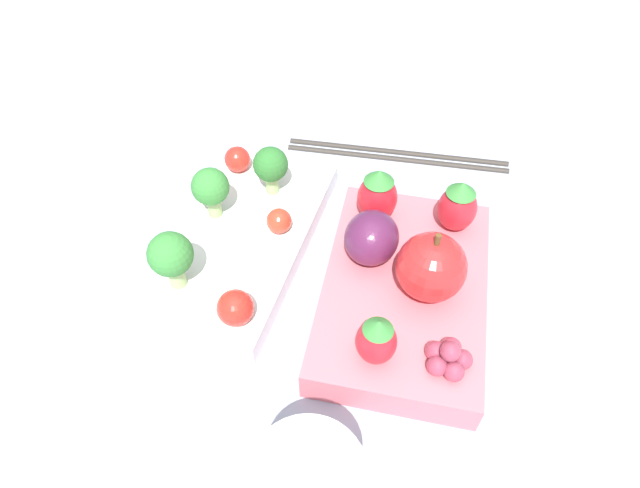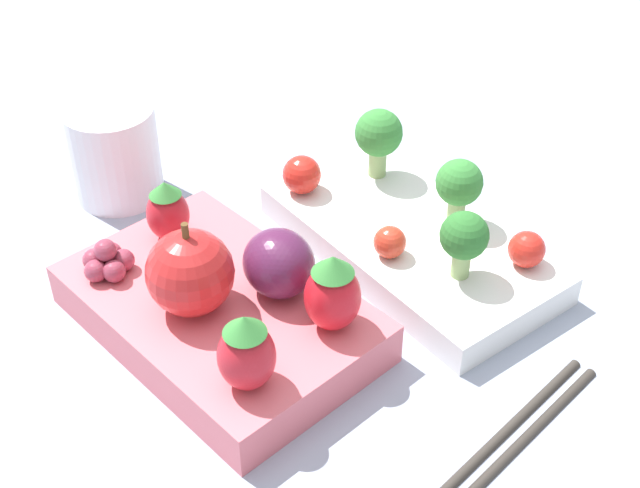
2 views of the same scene
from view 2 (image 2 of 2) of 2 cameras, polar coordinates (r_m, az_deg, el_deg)
The scene contains 17 objects.
ground_plane at distance 0.55m, azimuth 0.60°, elevation -3.04°, with size 4.00×4.00×0.00m, color #939EB2.
bento_box_savoury at distance 0.58m, azimuth 5.81°, elevation 0.08°, with size 0.20×0.11×0.02m.
bento_box_fruit at distance 0.52m, azimuth -6.45°, elevation -4.42°, with size 0.20×0.14×0.03m.
broccoli_floret_0 at distance 0.61m, azimuth 3.78°, elevation 6.97°, with size 0.03×0.03×0.05m.
broccoli_floret_1 at distance 0.57m, azimuth 8.89°, elevation 3.77°, with size 0.03×0.03×0.05m.
broccoli_floret_2 at distance 0.52m, azimuth 9.21°, elevation 0.40°, with size 0.03×0.03×0.04m.
cherry_tomato_0 at distance 0.54m, azimuth 4.49°, elevation 0.13°, with size 0.02×0.02×0.02m.
cherry_tomato_1 at distance 0.60m, azimuth -1.17°, elevation 4.46°, with size 0.03×0.03×0.03m.
cherry_tomato_2 at distance 0.55m, azimuth 13.09°, elevation -0.33°, with size 0.02×0.02×0.02m.
apple at distance 0.49m, azimuth -8.32°, elevation -1.82°, with size 0.05×0.05×0.06m.
strawberry_0 at distance 0.48m, azimuth 0.81°, elevation -3.14°, with size 0.03×0.03×0.05m.
strawberry_1 at distance 0.45m, azimuth -4.74°, elevation -6.91°, with size 0.03×0.03×0.05m.
strawberry_2 at distance 0.55m, azimuth -9.74°, elevation 2.10°, with size 0.03×0.03×0.04m.
plum at distance 0.50m, azimuth -2.65°, elevation -1.24°, with size 0.04×0.04×0.04m.
grape_cluster at distance 0.54m, azimuth -13.46°, elevation -1.06°, with size 0.03×0.03×0.02m.
drinking_cup at distance 0.64m, azimuth -13.01°, elevation 5.73°, with size 0.06×0.06×0.07m.
chopsticks_pair at distance 0.46m, azimuth 9.74°, elevation -14.37°, with size 0.06×0.21×0.01m.
Camera 2 is at (0.34, -0.24, 0.37)m, focal length 50.00 mm.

